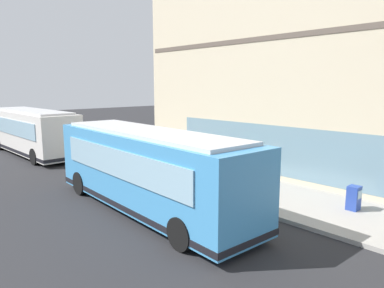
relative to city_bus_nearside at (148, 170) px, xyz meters
name	(u,v)px	position (x,y,z in m)	size (l,w,h in m)	color
ground	(190,227)	(0.04, -2.27, -1.55)	(120.00, 120.00, 0.00)	#262628
sidewalk_curb	(271,195)	(4.73, -2.27, -1.48)	(4.16, 40.00, 0.15)	#9E9991
building_corner	(350,55)	(11.55, -2.27, 4.72)	(9.53, 21.65, 12.56)	beige
city_bus_nearside	(148,170)	(0.00, 0.00, 0.00)	(3.01, 10.15, 3.07)	#3F8CC6
city_bus_far_down_street	(32,132)	(0.81, 14.41, 0.00)	(2.65, 10.06, 3.07)	silver
pedestrian_walking_along_curb	(226,163)	(4.71, 0.25, -0.45)	(0.32, 0.32, 1.66)	#3F8C4C
pedestrian_near_building_entrance	(154,147)	(4.86, 6.06, -0.45)	(0.32, 0.32, 1.66)	gold
newspaper_vending_box	(354,198)	(5.29, -5.49, -0.95)	(0.44, 0.43, 0.90)	#263F99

